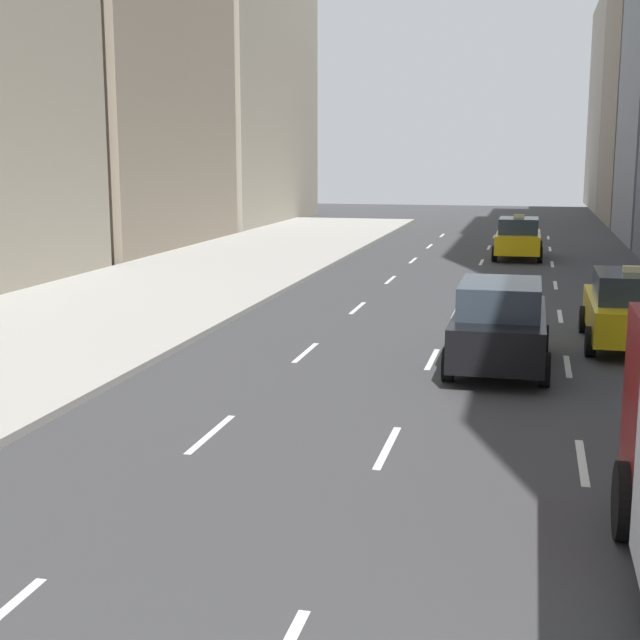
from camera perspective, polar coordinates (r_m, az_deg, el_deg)
sidewalk_left at (r=28.44m, az=-10.76°, el=1.77°), size 8.00×66.00×0.15m
lane_markings at (r=22.14m, az=8.06°, el=-0.79°), size 5.72×56.00×0.01m
taxi_lead at (r=38.49m, az=12.57°, el=5.16°), size 2.02×4.40×1.87m
taxi_second at (r=21.42m, az=19.21°, el=0.72°), size 2.02×4.40×1.87m
sedan_black_near at (r=18.52m, az=11.42°, el=-0.25°), size 2.02×4.59×1.81m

